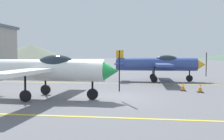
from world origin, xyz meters
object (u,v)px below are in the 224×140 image
object	(u,v)px
airplane_near	(45,69)
traffic_cone_front	(200,88)
traffic_cone_side	(183,86)
airplane_mid	(159,64)

from	to	relation	value
airplane_near	traffic_cone_front	xyz separation A→B (m)	(8.89, 3.39, -1.30)
airplane_near	traffic_cone_side	distance (m)	8.94
traffic_cone_front	traffic_cone_side	world-z (taller)	same
airplane_near	traffic_cone_front	size ratio (longest dim) A/B	15.93
airplane_near	airplane_mid	size ratio (longest dim) A/B	1.00
airplane_near	airplane_mid	bearing A→B (deg)	56.19
airplane_mid	traffic_cone_side	world-z (taller)	airplane_mid
airplane_mid	traffic_cone_side	bearing A→B (deg)	-78.64
airplane_near	traffic_cone_side	bearing A→B (deg)	26.64
airplane_near	traffic_cone_front	bearing A→B (deg)	20.89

